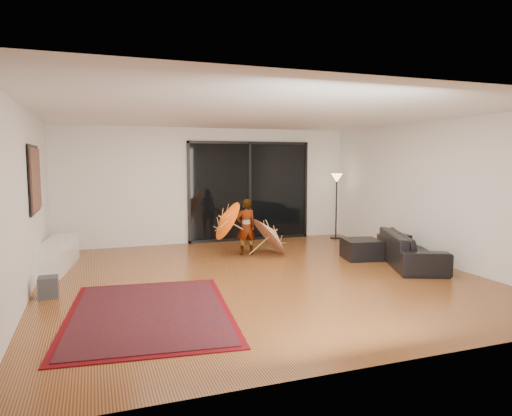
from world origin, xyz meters
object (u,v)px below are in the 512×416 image
sofa (410,249)px  ottoman (361,249)px  media_console (57,255)px  child (246,227)px

sofa → ottoman: 0.96m
media_console → ottoman: 5.75m
media_console → ottoman: media_console is taller
sofa → child: (-2.61, 1.90, 0.28)m
sofa → ottoman: bearing=60.0°
media_console → sofa: 6.50m
ottoman → media_console: bearing=168.2°
media_console → ottoman: (5.62, -1.18, -0.05)m
ottoman → sofa: bearing=-52.6°
sofa → child: child is taller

